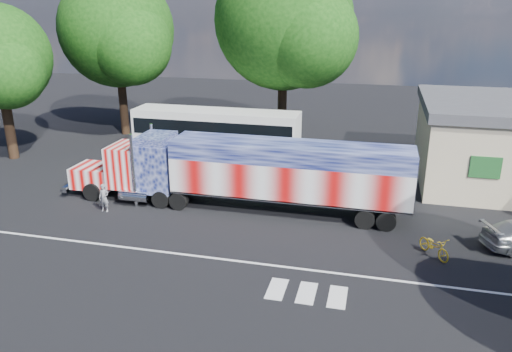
% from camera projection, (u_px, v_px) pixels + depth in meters
% --- Properties ---
extents(ground, '(100.00, 100.00, 0.00)m').
position_uv_depth(ground, '(241.00, 231.00, 24.88)').
color(ground, black).
extents(lane_markings, '(30.00, 2.67, 0.01)m').
position_uv_depth(lane_markings, '(256.00, 273.00, 21.03)').
color(lane_markings, silver).
rests_on(lane_markings, ground).
extents(semi_truck, '(19.51, 3.08, 4.16)m').
position_uv_depth(semi_truck, '(246.00, 172.00, 26.96)').
color(semi_truck, black).
rests_on(semi_truck, ground).
extents(coach_bus, '(12.08, 2.81, 3.51)m').
position_uv_depth(coach_bus, '(216.00, 133.00, 36.13)').
color(coach_bus, white).
rests_on(coach_bus, ground).
extents(woman, '(0.57, 0.38, 1.56)m').
position_uv_depth(woman, '(104.00, 198.00, 27.00)').
color(woman, slate).
rests_on(woman, ground).
extents(bicycle, '(1.63, 1.90, 0.99)m').
position_uv_depth(bicycle, '(434.00, 246.00, 22.27)').
color(bicycle, gold).
rests_on(bicycle, ground).
extents(tree_nw_a, '(9.78, 9.31, 13.37)m').
position_uv_depth(tree_nw_a, '(118.00, 30.00, 40.55)').
color(tree_nw_a, black).
rests_on(tree_nw_a, ground).
extents(tree_n_mid, '(10.81, 10.29, 14.70)m').
position_uv_depth(tree_n_mid, '(286.00, 21.00, 36.84)').
color(tree_n_mid, black).
rests_on(tree_n_mid, ground).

